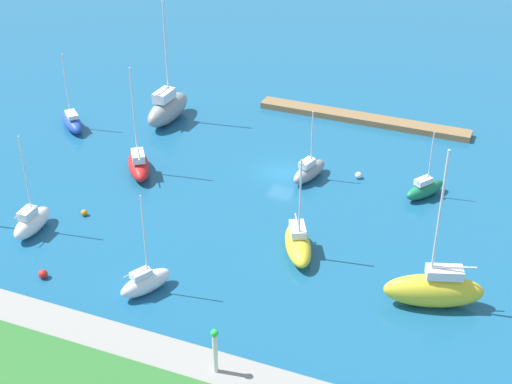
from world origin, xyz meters
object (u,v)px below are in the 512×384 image
at_px(sailboat_gray_center_basin, 309,171).
at_px(sailboat_green_by_breakwater, 425,189).
at_px(sailboat_yellow_mid_basin, 434,289).
at_px(sailboat_blue_off_beacon, 72,121).
at_px(sailboat_red_near_pier, 139,164).
at_px(mooring_buoy_red, 43,274).
at_px(sailboat_yellow_lone_south, 298,244).
at_px(sailboat_white_far_north, 146,282).
at_px(sailboat_white_east_end, 32,222).
at_px(mooring_buoy_orange, 84,213).
at_px(sailboat_gray_outer_mooring, 168,108).
at_px(mooring_buoy_white, 358,175).
at_px(pier_dock, 363,119).
at_px(harbor_beacon, 215,348).

xyz_separation_m(sailboat_gray_center_basin, sailboat_green_by_breakwater, (-11.62, -0.98, -0.06)).
relative_size(sailboat_yellow_mid_basin, sailboat_blue_off_beacon, 1.56).
distance_m(sailboat_red_near_pier, mooring_buoy_red, 18.59).
bearing_deg(sailboat_yellow_lone_south, sailboat_blue_off_beacon, -139.49).
relative_size(sailboat_white_far_north, sailboat_blue_off_beacon, 1.02).
bearing_deg(sailboat_white_east_end, sailboat_yellow_mid_basin, -86.74).
relative_size(sailboat_white_east_end, mooring_buoy_orange, 16.05).
xyz_separation_m(sailboat_red_near_pier, sailboat_green_by_breakwater, (-28.25, -6.48, -0.21)).
xyz_separation_m(sailboat_red_near_pier, mooring_buoy_orange, (0.81, 9.01, -0.80)).
relative_size(sailboat_red_near_pier, sailboat_blue_off_beacon, 1.29).
distance_m(sailboat_gray_outer_mooring, mooring_buoy_white, 24.77).
bearing_deg(pier_dock, sailboat_blue_off_beacon, 25.16).
xyz_separation_m(pier_dock, sailboat_gray_outer_mooring, (21.18, 8.50, 1.32)).
relative_size(sailboat_red_near_pier, mooring_buoy_red, 14.86).
bearing_deg(mooring_buoy_orange, pier_dock, -122.58).
relative_size(harbor_beacon, mooring_buoy_orange, 6.20).
height_order(sailboat_blue_off_beacon, sailboat_yellow_lone_south, sailboat_yellow_lone_south).
relative_size(sailboat_white_far_north, mooring_buoy_red, 11.75).
relative_size(pier_dock, sailboat_green_by_breakwater, 3.60).
bearing_deg(sailboat_gray_center_basin, sailboat_gray_outer_mooring, 86.52).
xyz_separation_m(sailboat_white_far_north, sailboat_white_east_end, (13.85, -3.80, 0.11)).
height_order(sailboat_green_by_breakwater, mooring_buoy_red, sailboat_green_by_breakwater).
xyz_separation_m(pier_dock, sailboat_blue_off_beacon, (30.54, 14.35, 0.58)).
distance_m(sailboat_red_near_pier, sailboat_gray_outer_mooring, 12.57).
distance_m(sailboat_white_far_north, sailboat_gray_outer_mooring, 32.02).
xyz_separation_m(sailboat_white_far_north, sailboat_yellow_lone_south, (-9.67, -9.67, 0.09)).
height_order(sailboat_white_far_north, mooring_buoy_orange, sailboat_white_far_north).
xyz_separation_m(sailboat_yellow_mid_basin, sailboat_green_by_breakwater, (3.93, -16.35, -0.70)).
bearing_deg(mooring_buoy_red, sailboat_gray_center_basin, -122.46).
distance_m(sailboat_green_by_breakwater, mooring_buoy_white, 7.07).
distance_m(harbor_beacon, sailboat_gray_outer_mooring, 42.76).
bearing_deg(sailboat_gray_outer_mooring, sailboat_gray_center_basin, -106.32).
height_order(sailboat_red_near_pier, sailboat_yellow_lone_south, sailboat_red_near_pier).
xyz_separation_m(sailboat_blue_off_beacon, mooring_buoy_red, (-13.72, 24.88, -0.55)).
height_order(pier_dock, sailboat_gray_outer_mooring, sailboat_gray_outer_mooring).
relative_size(sailboat_red_near_pier, sailboat_green_by_breakwater, 1.66).
height_order(pier_dock, sailboat_white_far_north, sailboat_white_far_north).
bearing_deg(pier_dock, mooring_buoy_orange, 57.42).
xyz_separation_m(harbor_beacon, sailboat_white_far_north, (9.49, -7.04, -2.22)).
bearing_deg(sailboat_green_by_breakwater, sailboat_blue_off_beacon, 123.40).
distance_m(sailboat_green_by_breakwater, sailboat_white_east_end, 37.41).
bearing_deg(harbor_beacon, mooring_buoy_orange, -36.07).
height_order(sailboat_gray_outer_mooring, mooring_buoy_red, sailboat_gray_outer_mooring).
bearing_deg(sailboat_white_east_end, sailboat_white_far_north, -107.30).
distance_m(sailboat_blue_off_beacon, mooring_buoy_orange, 19.23).
xyz_separation_m(sailboat_gray_center_basin, mooring_buoy_white, (-4.65, -2.07, -0.61)).
bearing_deg(sailboat_green_by_breakwater, mooring_buoy_red, 166.13).
bearing_deg(pier_dock, sailboat_gray_outer_mooring, 21.86).
bearing_deg(sailboat_white_east_end, harbor_beacon, -116.87).
xyz_separation_m(sailboat_yellow_mid_basin, sailboat_red_near_pier, (32.18, -9.87, -0.49)).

